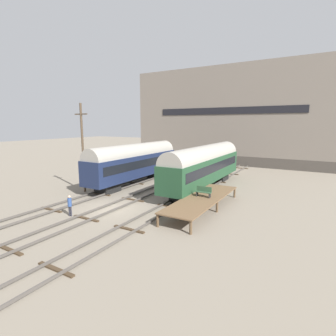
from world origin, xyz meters
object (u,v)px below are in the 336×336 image
object	(u,v)px
train_car_green	(204,164)
utility_pole	(83,147)
person_worker	(70,204)
bench	(204,191)
train_car_navy	(135,161)

from	to	relation	value
train_car_green	utility_pole	size ratio (longest dim) A/B	1.74
person_worker	utility_pole	size ratio (longest dim) A/B	0.18
bench	utility_pole	world-z (taller)	utility_pole
bench	train_car_green	bearing A→B (deg)	112.08
train_car_navy	person_worker	size ratio (longest dim) A/B	8.76
train_car_navy	bench	size ratio (longest dim) A/B	10.91
train_car_navy	train_car_green	world-z (taller)	train_car_green
train_car_navy	bench	world-z (taller)	train_car_navy
utility_pole	bench	bearing A→B (deg)	4.55
person_worker	utility_pole	distance (m)	8.91
bench	person_worker	size ratio (longest dim) A/B	0.80
bench	person_worker	distance (m)	11.32
train_car_navy	train_car_green	distance (m)	8.74
train_car_navy	utility_pole	size ratio (longest dim) A/B	1.59
utility_pole	train_car_navy	bearing A→B (deg)	68.15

